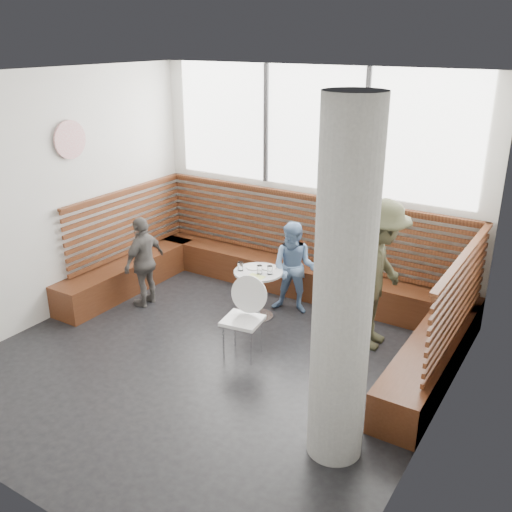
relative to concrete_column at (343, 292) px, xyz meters
The scene contains 15 objects.
room 1.95m from the concrete_column, 161.90° to the left, with size 5.00×5.00×3.20m.
booth 3.24m from the concrete_column, 127.94° to the left, with size 5.00×2.50×1.44m.
concrete_column is the anchor object (origin of this frame).
wall_art 4.48m from the concrete_column, 166.94° to the left, with size 0.50×0.50×0.03m, color white.
cafe_table 2.95m from the concrete_column, 136.69° to the left, with size 0.65×0.65×0.67m.
cafe_chair 2.17m from the concrete_column, 148.10° to the left, with size 0.45×0.44×0.95m.
adult_man 2.16m from the concrete_column, 101.34° to the left, with size 1.19×0.68×1.84m, color #43452E.
child_back 2.98m from the concrete_column, 126.23° to the left, with size 0.62×0.48×1.27m, color #6686B2.
child_left 3.92m from the concrete_column, 158.68° to the left, with size 0.75×0.31×1.28m, color #5C5854.
plate_near 3.01m from the concrete_column, 137.10° to the left, with size 0.22×0.22×0.02m, color white.
plate_far 2.96m from the concrete_column, 133.41° to the left, with size 0.21×0.21×0.01m, color white.
glass_left 2.96m from the concrete_column, 141.12° to the left, with size 0.07×0.07×0.11m, color white.
glass_mid 2.79m from the concrete_column, 136.78° to the left, with size 0.07×0.07×0.11m, color white.
glass_right 2.75m from the concrete_column, 134.00° to the left, with size 0.07×0.07×0.11m, color white.
menu_card 2.72m from the concrete_column, 138.42° to the left, with size 0.22×0.15×0.00m, color #A5C64C.
Camera 1 is at (3.50, -4.58, 3.58)m, focal length 40.00 mm.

